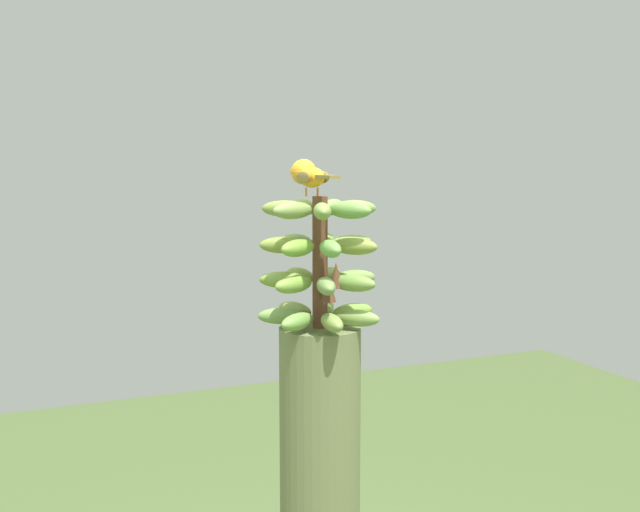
# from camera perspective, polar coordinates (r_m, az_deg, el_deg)

# --- Properties ---
(banana_bunch) EXTENTS (0.30, 0.30, 0.31)m
(banana_bunch) POSITION_cam_1_polar(r_m,az_deg,el_deg) (1.84, 0.02, -0.53)
(banana_bunch) COLOR brown
(banana_bunch) RESTS_ON banana_tree
(perched_bird) EXTENTS (0.06, 0.23, 0.09)m
(perched_bird) POSITION_cam_1_polar(r_m,az_deg,el_deg) (1.84, -0.88, 6.01)
(perched_bird) COLOR #C68933
(perched_bird) RESTS_ON banana_bunch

